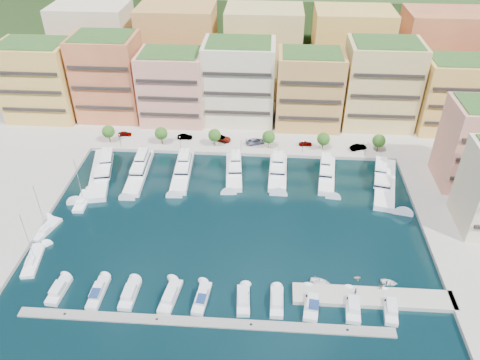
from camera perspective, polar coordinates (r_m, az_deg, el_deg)
The scene contains 59 objects.
ground at distance 113.58m, azimuth -0.94°, elevation -5.10°, with size 400.00×400.00×0.00m, color black.
north_quay at distance 165.74m, azimuth 0.83°, elevation 8.82°, with size 220.00×64.00×2.00m, color #9E998E.
hillside at distance 209.84m, azimuth 1.59°, elevation 14.60°, with size 240.00×40.00×58.00m, color #183515.
south_pontoon at distance 93.09m, azimuth -4.44°, elevation -16.97°, with size 72.00×2.20×0.35m, color gray.
finger_pier at distance 100.07m, azimuth 15.87°, elevation -13.80°, with size 32.00×5.00×2.00m, color #9E998E.
apartment_0 at distance 166.31m, azimuth -23.20°, elevation 11.10°, with size 22.00×16.50×24.80m.
apartment_1 at distance 159.15m, azimuth -15.73°, elevation 12.01°, with size 20.00×16.50×26.80m.
apartment_2 at distance 152.59m, azimuth -8.21°, elevation 11.15°, with size 20.00×15.50×22.80m.
apartment_3 at distance 151.01m, azimuth -0.12°, elevation 11.87°, with size 22.00×16.50×25.80m.
apartment_4 at distance 149.76m, azimuth 8.41°, elevation 10.87°, with size 20.00×15.50×23.80m.
apartment_5 at distance 154.34m, azimuth 16.73°, elevation 11.11°, with size 22.00×16.50×26.80m.
apartment_6 at distance 159.69m, azimuth 24.53°, elevation 9.41°, with size 20.00×15.50×22.80m.
backblock_0 at distance 181.58m, azimuth -17.15°, elevation 15.17°, with size 26.00×18.00×30.00m, color beige.
backblock_1 at distance 173.51m, azimuth -7.47°, elevation 15.50°, with size 26.00×18.00×30.00m, color #BE8747.
backblock_2 at distance 170.41m, azimuth 2.85°, elevation 15.37°, with size 26.00×18.00×30.00m, color #D5BE71.
backblock_3 at distance 172.55m, azimuth 13.20°, elevation 14.78°, with size 26.00×18.00×30.00m, color #D79F4E.
backblock_4 at distance 179.75m, azimuth 22.94°, elevation 13.79°, with size 26.00×18.00×30.00m, color #DC8149.
tree_0 at distance 146.18m, azimuth -15.75°, elevation 5.70°, with size 3.80×3.80×5.65m.
tree_1 at distance 141.76m, azimuth -9.59°, elevation 5.63°, with size 3.80×3.80×5.65m.
tree_2 at distance 139.05m, azimuth -3.13°, elevation 5.48°, with size 3.80×3.80×5.65m.
tree_3 at distance 138.15m, azimuth 3.51°, elevation 5.25°, with size 3.80×3.80×5.65m.
tree_4 at distance 139.11m, azimuth 10.13°, elevation 4.96°, with size 3.80×3.80×5.65m.
tree_5 at distance 141.87m, azimuth 16.58°, elevation 4.61°, with size 3.80×3.80×5.65m.
lamppost_0 at distance 143.46m, azimuth -14.44°, elevation 4.92°, with size 0.30×0.30×4.20m.
lamppost_1 at distance 139.03m, azimuth -7.33°, elevation 4.79°, with size 0.30×0.30×4.20m.
lamppost_2 at distance 136.85m, azimuth 0.12°, elevation 4.57°, with size 0.30×0.30×4.20m.
lamppost_3 at distance 137.01m, azimuth 7.67°, elevation 4.27°, with size 0.30×0.30×4.20m.
lamppost_4 at distance 139.51m, azimuth 15.07°, elevation 3.90°, with size 0.30×0.30×4.20m.
yacht_0 at distance 134.78m, azimuth -16.53°, elevation 1.12°, with size 9.77×24.65×7.30m.
yacht_1 at distance 132.64m, azimuth -12.13°, elevation 1.22°, with size 5.13×21.57×7.30m.
yacht_2 at distance 130.68m, azimuth -6.99°, elevation 1.31°, with size 5.24×19.69×7.30m.
yacht_3 at distance 129.79m, azimuth -0.72°, elevation 1.34°, with size 5.65×17.51×7.30m.
yacht_4 at distance 129.70m, azimuth 4.64°, elevation 1.12°, with size 5.26×16.96×7.30m.
yacht_5 at distance 130.49m, azimuth 10.53°, elevation 0.88°, with size 5.94×17.66×7.30m.
yacht_6 at distance 131.20m, azimuth 17.22°, elevation -0.03°, with size 9.58×23.49×7.30m.
cruiser_0 at distance 103.91m, azimuth -21.22°, elevation -12.46°, with size 3.19×7.54×2.55m.
cruiser_1 at distance 100.94m, azimuth -16.91°, elevation -13.02°, with size 2.64×8.59×2.66m.
cruiser_2 at distance 99.04m, azimuth -13.28°, elevation -13.43°, with size 3.02×7.92×2.55m.
cruiser_3 at distance 97.17m, azimuth -8.50°, elevation -13.89°, with size 3.79×8.95×2.55m.
cruiser_4 at distance 96.16m, azimuth -4.69°, elevation -14.19°, with size 3.25×8.34×2.66m.
cruiser_5 at distance 95.53m, azimuth 0.40°, elevation -14.49°, with size 2.98×7.63×2.55m.
cruiser_6 at distance 95.51m, azimuth 4.51°, elevation -14.65°, with size 2.63×7.49×2.55m.
cruiser_7 at distance 95.94m, azimuth 8.74°, elevation -14.75°, with size 3.83×8.46×2.66m.
cruiser_8 at distance 97.11m, azimuth 13.58°, elevation -14.76°, with size 3.46×8.20×2.55m.
cruiser_9 at distance 98.70m, azimuth 17.84°, elevation -14.68°, with size 3.33×8.18×2.55m.
sailboat_1 at distance 119.97m, azimuth -22.59°, elevation -5.62°, with size 5.16×9.02×13.20m.
sailboat_2 at distance 125.87m, azimuth -18.63°, elevation -2.50°, with size 3.18×9.20×13.20m.
sailboat_0 at distance 112.75m, azimuth -23.89°, elevation -9.00°, with size 4.36×10.51×13.20m.
tender_1 at distance 102.81m, azimuth 14.10°, elevation -11.45°, with size 1.28×1.49×0.78m, color beige.
tender_0 at distance 100.33m, azimuth 9.75°, elevation -12.14°, with size 2.96×4.14×0.86m, color white.
tender_2 at distance 103.62m, azimuth 17.72°, elevation -11.83°, with size 2.47×3.46×0.72m, color white.
car_0 at distance 150.20m, azimuth -13.86°, elevation 5.51°, with size 1.62×4.03×1.37m, color gray.
car_1 at distance 145.08m, azimuth -6.75°, elevation 5.26°, with size 1.56×4.49×1.48m, color gray.
car_2 at distance 143.30m, azimuth -2.30°, elevation 5.13°, with size 2.80×6.06×1.69m, color gray.
car_3 at distance 141.52m, azimuth 1.87°, elevation 4.73°, with size 2.37×5.84×1.69m, color gray.
car_4 at distance 142.06m, azimuth 7.98°, elevation 4.43°, with size 1.58×3.92×1.34m, color gray.
car_5 at distance 142.96m, azimuth 14.22°, elevation 3.91°, with size 1.73×4.96×1.64m, color gray.
person_0 at distance 98.11m, azimuth 13.91°, elevation -13.02°, with size 0.61×0.40×1.67m, color #222944.
person_1 at distance 100.39m, azimuth 16.78°, elevation -12.23°, with size 0.85×0.66×1.74m, color #48392B.
Camera 1 is at (7.76, -86.50, 73.20)m, focal length 35.00 mm.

